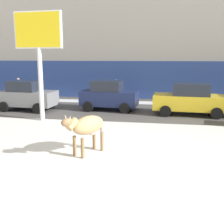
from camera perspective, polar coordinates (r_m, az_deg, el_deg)
The scene contains 10 objects.
ground_plane at distance 9.59m, azimuth 0.70°, elevation -9.18°, with size 120.00×120.00×0.00m, color white.
road_strip at distance 17.15m, azimuth 4.79°, elevation 0.05°, with size 60.00×5.60×0.01m, color #514F4C.
building_facade at distance 24.19m, azimuth 6.60°, elevation 18.73°, with size 44.00×6.10×13.00m.
cow_tan at distance 9.66m, azimuth -5.16°, elevation -2.91°, with size 1.31×1.85×1.54m.
billboard at distance 14.99m, azimuth -14.84°, elevation 14.64°, with size 2.53×0.33×5.56m.
car_grey_hatchback at distance 18.27m, azimuth -17.00°, elevation 3.22°, with size 3.60×2.10×1.86m.
car_navy_hatchback at distance 17.53m, azimuth -0.64°, elevation 3.39°, with size 3.60×2.10×1.86m.
car_yellow_sedan at distance 16.71m, azimuth 15.77°, elevation 2.50°, with size 4.30×2.19×1.84m.
pedestrian_near_billboard at distance 22.42m, azimuth -18.53°, elevation 4.44°, with size 0.36×0.24×1.73m.
pedestrian_by_cars at distance 20.03m, azimuth 0.85°, elevation 4.26°, with size 0.36×0.24×1.73m.
Camera 1 is at (1.38, -8.87, 3.38)m, focal length 44.69 mm.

